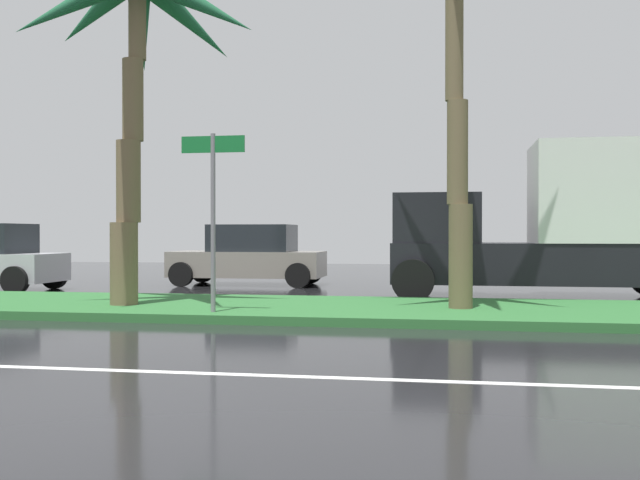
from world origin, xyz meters
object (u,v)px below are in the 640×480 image
Objects in this scene: palm_tree_centre_left at (135,26)px; box_truck_lead at (540,230)px; car_in_traffic_second at (249,256)px; street_name_sign at (213,197)px.

palm_tree_centre_left is 1.04× the size of box_truck_lead.
box_truck_lead is (7.62, -3.20, 0.72)m from car_in_traffic_second.
palm_tree_centre_left reaches higher than street_name_sign.
street_name_sign reaches higher than car_in_traffic_second.
street_name_sign is at bearing 101.35° from car_in_traffic_second.
street_name_sign is 7.91m from box_truck_lead.
car_in_traffic_second is at bearing 101.35° from street_name_sign.
car_in_traffic_second is at bearing -22.77° from box_truck_lead.
palm_tree_centre_left reaches higher than box_truck_lead.
palm_tree_centre_left is 8.58m from car_in_traffic_second.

